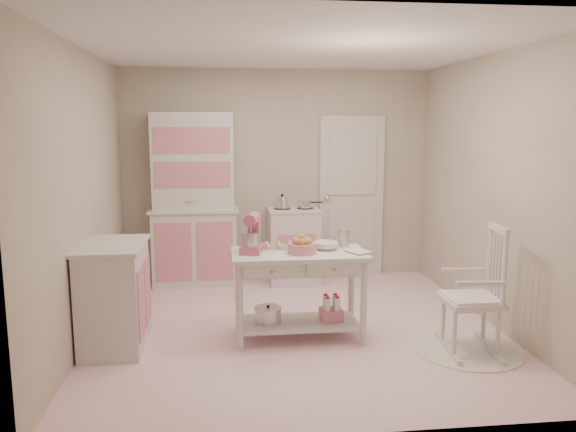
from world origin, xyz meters
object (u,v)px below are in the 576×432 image
object	(u,v)px
bread_basket	(302,248)
base_cabinet	(114,296)
hutch	(194,200)
stove	(294,245)
rocking_chair	(472,289)
stand_mixer	(252,234)
work_table	(299,295)

from	to	relation	value
bread_basket	base_cabinet	bearing A→B (deg)	178.89
hutch	stove	xyz separation A→B (m)	(1.20, -0.05, -0.58)
rocking_chair	stand_mixer	xyz separation A→B (m)	(-1.83, 0.49, 0.42)
work_table	stand_mixer	size ratio (longest dim) A/B	3.53
hutch	work_table	bearing A→B (deg)	-61.85
hutch	stove	bearing A→B (deg)	-2.39
rocking_chair	bread_basket	world-z (taller)	rocking_chair
work_table	stand_mixer	bearing A→B (deg)	177.27
stove	base_cabinet	bearing A→B (deg)	-134.01
stand_mixer	rocking_chair	bearing A→B (deg)	-0.50
base_cabinet	bread_basket	world-z (taller)	base_cabinet
bread_basket	stove	bearing A→B (deg)	85.08
rocking_chair	base_cabinet	bearing A→B (deg)	177.81
base_cabinet	stand_mixer	distance (m)	1.30
stove	stand_mixer	distance (m)	1.99
stand_mixer	bread_basket	world-z (taller)	stand_mixer
hutch	rocking_chair	distance (m)	3.43
stove	rocking_chair	xyz separation A→B (m)	(1.23, -2.32, 0.09)
work_table	bread_basket	world-z (taller)	bread_basket
bread_basket	rocking_chair	bearing A→B (deg)	-16.84
stove	work_table	bearing A→B (deg)	-95.67
stove	work_table	xyz separation A→B (m)	(-0.18, -1.85, -0.06)
hutch	base_cabinet	world-z (taller)	hutch
rocking_chair	stand_mixer	distance (m)	1.94
stove	rocking_chair	world-z (taller)	rocking_chair
stove	work_table	size ratio (longest dim) A/B	0.77
stand_mixer	stove	bearing A→B (deg)	86.26
stove	bread_basket	size ratio (longest dim) A/B	3.68
hutch	rocking_chair	bearing A→B (deg)	-44.31
rocking_chair	hutch	bearing A→B (deg)	142.01
hutch	work_table	world-z (taller)	hutch
hutch	rocking_chair	world-z (taller)	hutch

